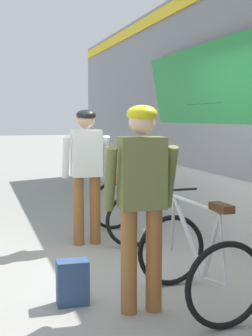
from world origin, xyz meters
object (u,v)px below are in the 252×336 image
cyclist_near_in_white (86,164)px  water_bottle_near_the_bikes (146,236)px  cyclist_far_in_olive (142,190)px  bicycle_near_red (122,209)px  backpack_on_platform (73,282)px  bicycle_far_silver (196,261)px

cyclist_near_in_white → water_bottle_near_the_bikes: size_ratio=8.82×
water_bottle_near_the_bikes → cyclist_far_in_olive: bearing=-111.3°
bicycle_near_red → cyclist_near_in_white: bearing=-162.7°
cyclist_near_in_white → water_bottle_near_the_bikes: bearing=-16.9°
backpack_on_platform → water_bottle_near_the_bikes: size_ratio=2.00×
cyclist_far_in_olive → bicycle_far_silver: bearing=-1.9°
bicycle_near_red → water_bottle_near_the_bikes: bearing=-62.8°
bicycle_far_silver → water_bottle_near_the_bikes: (0.28, 2.03, -0.30)m
bicycle_far_silver → backpack_on_platform: 1.11m
cyclist_far_in_olive → backpack_on_platform: cyclist_far_in_olive is taller
bicycle_near_red → backpack_on_platform: bicycle_near_red is taller
backpack_on_platform → bicycle_far_silver: bearing=-15.5°
cyclist_near_in_white → cyclist_far_in_olive: bearing=-91.1°
cyclist_far_in_olive → cyclist_near_in_white: bearing=88.9°
bicycle_near_red → bicycle_far_silver: 2.42m
cyclist_near_in_white → bicycle_far_silver: cyclist_near_in_white is taller
cyclist_far_in_olive → water_bottle_near_the_bikes: bearing=68.7°
cyclist_far_in_olive → bicycle_near_red: 2.56m
cyclist_far_in_olive → backpack_on_platform: 1.06m
cyclist_far_in_olive → bicycle_near_red: (0.58, 2.40, -0.65)m
cyclist_far_in_olive → water_bottle_near_the_bikes: cyclist_far_in_olive is taller
bicycle_near_red → cyclist_far_in_olive: bearing=-103.6°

